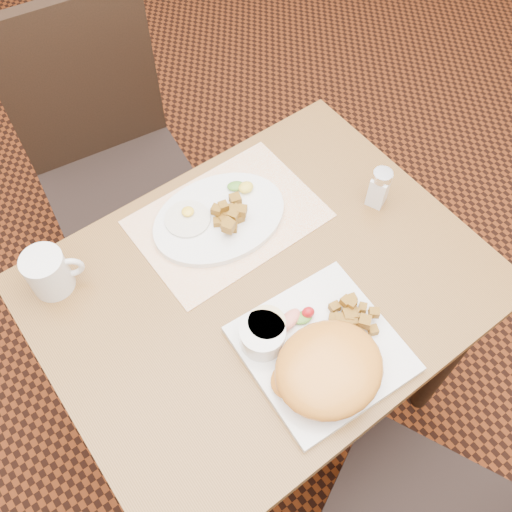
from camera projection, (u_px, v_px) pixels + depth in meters
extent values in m
plane|color=black|center=(261.00, 400.00, 1.81)|extent=(8.00, 8.00, 0.00)
cube|color=brown|center=(264.00, 288.00, 1.20)|extent=(0.90, 0.70, 0.03)
cylinder|color=black|center=(450.00, 357.00, 1.51)|extent=(0.05, 0.05, 0.71)
cylinder|color=black|center=(74.00, 356.00, 1.51)|extent=(0.05, 0.05, 0.71)
cylinder|color=black|center=(307.00, 212.00, 1.77)|extent=(0.05, 0.05, 0.71)
cylinder|color=black|center=(359.00, 453.00, 1.52)|extent=(0.04, 0.04, 0.42)
cube|color=black|center=(127.00, 196.00, 1.69)|extent=(0.47, 0.47, 0.05)
cylinder|color=black|center=(169.00, 184.00, 2.02)|extent=(0.04, 0.04, 0.42)
cylinder|color=black|center=(214.00, 259.00, 1.85)|extent=(0.04, 0.04, 0.42)
cylinder|color=black|center=(71.00, 223.00, 1.92)|extent=(0.04, 0.04, 0.42)
cylinder|color=black|center=(109.00, 307.00, 1.76)|extent=(0.04, 0.04, 0.42)
cube|color=black|center=(81.00, 84.00, 1.55)|extent=(0.42, 0.10, 0.50)
cube|color=white|center=(228.00, 219.00, 1.27)|extent=(0.40, 0.28, 0.00)
cube|color=silver|center=(321.00, 349.00, 1.09)|extent=(0.30, 0.30, 0.02)
ellipsoid|color=orange|center=(329.00, 369.00, 1.02)|extent=(0.21, 0.18, 0.08)
ellipsoid|color=orange|center=(345.00, 374.00, 1.04)|extent=(0.08, 0.07, 0.03)
ellipsoid|color=orange|center=(292.00, 380.00, 1.04)|extent=(0.08, 0.07, 0.03)
cylinder|color=silver|center=(262.00, 336.00, 1.07)|extent=(0.09, 0.09, 0.05)
cylinder|color=beige|center=(267.00, 322.00, 1.07)|extent=(0.07, 0.07, 0.01)
ellipsoid|color=#387223|center=(303.00, 318.00, 1.11)|extent=(0.05, 0.04, 0.01)
ellipsoid|color=red|center=(308.00, 312.00, 1.11)|extent=(0.03, 0.03, 0.03)
ellipsoid|color=#F28C72|center=(289.00, 320.00, 1.11)|extent=(0.07, 0.04, 0.02)
cylinder|color=white|center=(188.00, 219.00, 1.24)|extent=(0.10, 0.10, 0.01)
ellipsoid|color=yellow|center=(188.00, 211.00, 1.24)|extent=(0.03, 0.03, 0.01)
ellipsoid|color=#387223|center=(236.00, 186.00, 1.29)|extent=(0.05, 0.04, 0.01)
ellipsoid|color=yellow|center=(246.00, 187.00, 1.28)|extent=(0.04, 0.03, 0.02)
cube|color=white|center=(378.00, 191.00, 1.26)|extent=(0.05, 0.05, 0.08)
cylinder|color=silver|center=(383.00, 176.00, 1.22)|extent=(0.06, 0.06, 0.02)
cylinder|color=silver|center=(48.00, 273.00, 1.14)|extent=(0.09, 0.09, 0.10)
torus|color=silver|center=(70.00, 268.00, 1.14)|extent=(0.06, 0.03, 0.06)
cube|color=#926317|center=(349.00, 316.00, 1.11)|extent=(0.03, 0.03, 0.02)
cube|color=#926317|center=(349.00, 318.00, 1.11)|extent=(0.02, 0.02, 0.02)
cube|color=#926317|center=(335.00, 307.00, 1.12)|extent=(0.02, 0.02, 0.02)
cube|color=#926317|center=(340.00, 320.00, 1.11)|extent=(0.03, 0.03, 0.02)
cube|color=#926317|center=(344.00, 326.00, 1.10)|extent=(0.03, 0.03, 0.02)
cube|color=#926317|center=(363.00, 308.00, 1.12)|extent=(0.02, 0.02, 0.02)
cube|color=#926317|center=(346.00, 301.00, 1.11)|extent=(0.02, 0.02, 0.02)
cube|color=#926317|center=(349.00, 315.00, 1.11)|extent=(0.03, 0.03, 0.02)
cube|color=#926317|center=(354.00, 311.00, 1.12)|extent=(0.02, 0.02, 0.02)
cube|color=#926317|center=(345.00, 334.00, 1.09)|extent=(0.02, 0.02, 0.02)
cube|color=#926317|center=(365.00, 321.00, 1.09)|extent=(0.03, 0.03, 0.02)
cube|color=#926317|center=(351.00, 316.00, 1.11)|extent=(0.02, 0.02, 0.02)
cube|color=#926317|center=(335.00, 319.00, 1.11)|extent=(0.02, 0.02, 0.02)
cube|color=#926317|center=(334.00, 320.00, 1.11)|extent=(0.03, 0.03, 0.02)
cube|color=#926317|center=(354.00, 317.00, 1.11)|extent=(0.02, 0.02, 0.02)
cube|color=#926317|center=(352.00, 299.00, 1.12)|extent=(0.02, 0.02, 0.02)
cube|color=#926317|center=(373.00, 330.00, 1.10)|extent=(0.02, 0.02, 0.02)
cube|color=#926317|center=(351.00, 304.00, 1.11)|extent=(0.02, 0.02, 0.02)
cube|color=#926317|center=(374.00, 313.00, 1.10)|extent=(0.03, 0.03, 0.02)
cube|color=#926317|center=(352.00, 321.00, 1.11)|extent=(0.03, 0.03, 0.02)
cube|color=#926317|center=(352.00, 325.00, 1.10)|extent=(0.02, 0.02, 0.02)
cube|color=#926317|center=(235.00, 200.00, 1.26)|extent=(0.03, 0.03, 0.02)
cube|color=#926317|center=(242.00, 211.00, 1.23)|extent=(0.03, 0.03, 0.02)
cube|color=#926317|center=(235.00, 218.00, 1.24)|extent=(0.03, 0.02, 0.02)
cube|color=#926317|center=(217.00, 210.00, 1.23)|extent=(0.02, 0.02, 0.02)
cube|color=#926317|center=(231.00, 217.00, 1.24)|extent=(0.02, 0.02, 0.02)
cube|color=#926317|center=(218.00, 222.00, 1.23)|extent=(0.03, 0.03, 0.01)
cube|color=#926317|center=(216.00, 210.00, 1.25)|extent=(0.03, 0.03, 0.02)
cube|color=#926317|center=(234.00, 215.00, 1.22)|extent=(0.03, 0.03, 0.02)
cube|color=#926317|center=(224.00, 218.00, 1.24)|extent=(0.03, 0.03, 0.02)
cube|color=#926317|center=(239.00, 217.00, 1.24)|extent=(0.02, 0.03, 0.02)
cube|color=#926317|center=(237.00, 212.00, 1.24)|extent=(0.03, 0.03, 0.02)
cube|color=#926317|center=(232.00, 228.00, 1.22)|extent=(0.03, 0.03, 0.02)
cube|color=#926317|center=(229.00, 210.00, 1.25)|extent=(0.03, 0.03, 0.02)
cube|color=#926317|center=(228.00, 225.00, 1.21)|extent=(0.03, 0.03, 0.02)
cube|color=#926317|center=(231.00, 220.00, 1.24)|extent=(0.02, 0.02, 0.01)
cube|color=#926317|center=(231.00, 215.00, 1.24)|extent=(0.02, 0.02, 0.01)
cube|color=#926317|center=(223.00, 207.00, 1.23)|extent=(0.02, 0.02, 0.02)
cube|color=#926317|center=(228.00, 227.00, 1.20)|extent=(0.03, 0.03, 0.02)
cube|color=#926317|center=(228.00, 214.00, 1.24)|extent=(0.03, 0.03, 0.02)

